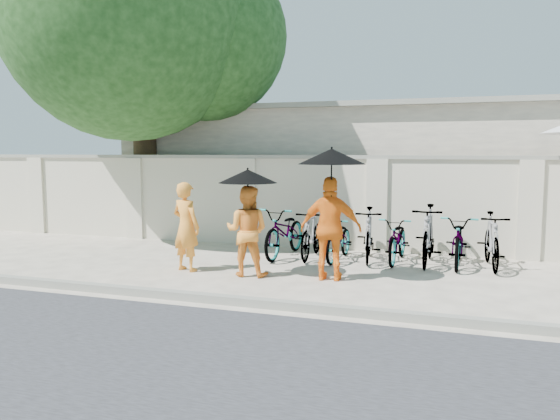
% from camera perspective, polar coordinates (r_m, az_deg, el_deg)
% --- Properties ---
extents(ground, '(80.00, 80.00, 0.00)m').
position_cam_1_polar(ground, '(9.64, -4.67, -6.83)').
color(ground, beige).
extents(kerb, '(40.00, 0.16, 0.12)m').
position_cam_1_polar(kerb, '(8.13, -9.40, -8.90)').
color(kerb, gray).
rests_on(kerb, ground).
extents(compound_wall, '(20.00, 0.30, 2.00)m').
position_cam_1_polar(compound_wall, '(12.20, 5.53, 0.65)').
color(compound_wall, beige).
rests_on(compound_wall, ground).
extents(building_behind, '(14.00, 6.00, 3.20)m').
position_cam_1_polar(building_behind, '(15.74, 12.20, 3.95)').
color(building_behind, beige).
rests_on(building_behind, ground).
extents(shade_tree, '(6.70, 6.20, 8.20)m').
position_cam_1_polar(shade_tree, '(14.06, -14.38, 18.01)').
color(shade_tree, brown).
rests_on(shade_tree, ground).
extents(monk_left, '(0.68, 0.54, 1.62)m').
position_cam_1_polar(monk_left, '(10.00, -9.79, -1.72)').
color(monk_left, orange).
rests_on(monk_left, ground).
extents(monk_center, '(0.81, 0.65, 1.58)m').
position_cam_1_polar(monk_center, '(9.48, -3.46, -2.19)').
color(monk_center, orange).
rests_on(monk_center, ground).
extents(parasol_center, '(1.01, 1.01, 0.96)m').
position_cam_1_polar(parasol_center, '(9.30, -3.39, 3.55)').
color(parasol_center, black).
rests_on(parasol_center, ground).
extents(monk_right, '(1.06, 0.52, 1.75)m').
position_cam_1_polar(monk_right, '(9.16, 5.33, -1.96)').
color(monk_right, orange).
rests_on(monk_right, ground).
extents(parasol_right, '(1.12, 1.12, 1.22)m').
position_cam_1_polar(parasol_right, '(8.98, 5.42, 5.59)').
color(parasol_right, black).
rests_on(parasol_right, ground).
extents(bike_0, '(0.82, 2.01, 1.03)m').
position_cam_1_polar(bike_0, '(11.23, 0.56, -2.28)').
color(bike_0, '#9EA0A8').
rests_on(bike_0, ground).
extents(bike_1, '(0.54, 1.70, 1.01)m').
position_cam_1_polar(bike_1, '(11.04, 3.30, -2.50)').
color(bike_1, '#9EA0A8').
rests_on(bike_1, ground).
extents(bike_2, '(0.66, 1.67, 0.86)m').
position_cam_1_polar(bike_2, '(10.93, 6.20, -3.00)').
color(bike_2, '#9EA0A8').
rests_on(bike_2, ground).
extents(bike_3, '(0.71, 1.81, 1.06)m').
position_cam_1_polar(bike_3, '(10.92, 9.25, -2.54)').
color(bike_3, '#9EA0A8').
rests_on(bike_3, ground).
extents(bike_4, '(0.68, 1.74, 0.90)m').
position_cam_1_polar(bike_4, '(10.91, 12.24, -3.02)').
color(bike_4, '#9EA0A8').
rests_on(bike_4, ground).
extents(bike_5, '(0.59, 1.92, 1.15)m').
position_cam_1_polar(bike_5, '(10.78, 15.22, -2.54)').
color(bike_5, '#9EA0A8').
rests_on(bike_5, ground).
extents(bike_6, '(0.70, 1.88, 0.98)m').
position_cam_1_polar(bike_6, '(10.87, 18.23, -3.01)').
color(bike_6, '#9EA0A8').
rests_on(bike_6, ground).
extents(bike_7, '(0.63, 1.76, 1.04)m').
position_cam_1_polar(bike_7, '(10.82, 21.25, -3.00)').
color(bike_7, '#9EA0A8').
rests_on(bike_7, ground).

